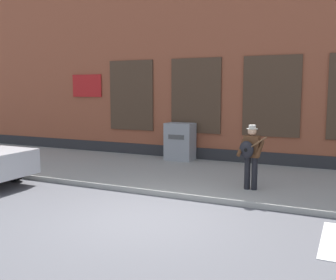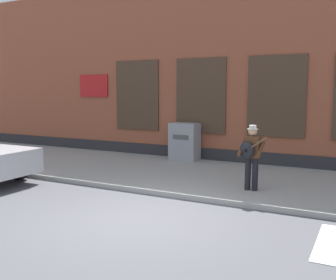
{
  "view_description": "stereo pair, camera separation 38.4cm",
  "coord_description": "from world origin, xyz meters",
  "views": [
    {
      "loc": [
        3.78,
        -6.76,
        2.63
      ],
      "look_at": [
        -0.37,
        2.08,
        1.39
      ],
      "focal_mm": 42.0,
      "sensor_mm": 36.0,
      "label": 1
    },
    {
      "loc": [
        4.13,
        -6.59,
        2.63
      ],
      "look_at": [
        -0.37,
        2.08,
        1.39
      ],
      "focal_mm": 42.0,
      "sensor_mm": 36.0,
      "label": 2
    }
  ],
  "objects": [
    {
      "name": "sidewalk",
      "position": [
        0.0,
        4.14,
        0.07
      ],
      "size": [
        28.0,
        4.73,
        0.13
      ],
      "color": "gray",
      "rests_on": "ground"
    },
    {
      "name": "ground_plane",
      "position": [
        0.0,
        0.0,
        0.0
      ],
      "size": [
        160.0,
        160.0,
        0.0
      ],
      "primitive_type": "plane",
      "color": "#4C4C51"
    },
    {
      "name": "utility_box",
      "position": [
        -1.76,
        6.06,
        0.8
      ],
      "size": [
        0.99,
        0.7,
        1.33
      ],
      "color": "gray",
      "rests_on": "sidewalk"
    },
    {
      "name": "building_backdrop",
      "position": [
        -0.0,
        8.5,
        3.31
      ],
      "size": [
        28.0,
        4.06,
        6.63
      ],
      "color": "brown",
      "rests_on": "ground"
    },
    {
      "name": "busker",
      "position": [
        1.54,
        2.89,
        1.07
      ],
      "size": [
        0.71,
        0.53,
        1.64
      ],
      "color": "black",
      "rests_on": "sidewalk"
    }
  ]
}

